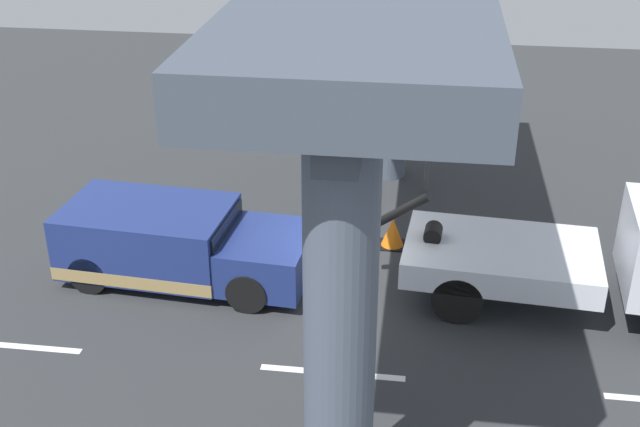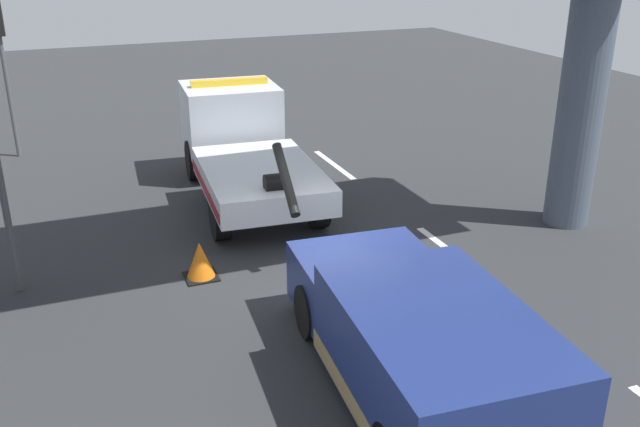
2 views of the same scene
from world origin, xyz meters
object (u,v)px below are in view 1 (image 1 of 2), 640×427
(tow_truck_white, at_px, (603,255))
(towed_van_green, at_px, (175,244))
(traffic_cone_orange, at_px, (393,233))
(traffic_light_near, at_px, (434,66))

(tow_truck_white, height_order, towed_van_green, tow_truck_white)
(traffic_cone_orange, bearing_deg, tow_truck_white, -25.78)
(towed_van_green, distance_m, traffic_cone_orange, 4.92)
(tow_truck_white, height_order, traffic_light_near, traffic_light_near)
(traffic_cone_orange, bearing_deg, traffic_light_near, 76.77)
(tow_truck_white, height_order, traffic_cone_orange, tow_truck_white)
(tow_truck_white, bearing_deg, traffic_light_near, 124.10)
(towed_van_green, bearing_deg, traffic_cone_orange, 23.51)
(tow_truck_white, distance_m, traffic_light_near, 6.53)
(tow_truck_white, distance_m, towed_van_green, 8.68)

